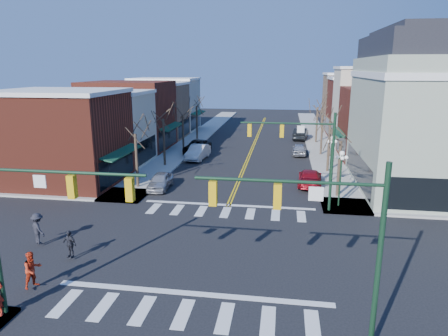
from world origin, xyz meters
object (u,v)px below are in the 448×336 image
at_px(victorian_corner, 439,112).
at_px(car_right_far, 301,134).
at_px(car_right_mid, 299,149).
at_px(car_left_near, 160,181).
at_px(car_left_mid, 198,152).
at_px(lamppost_corner, 341,169).
at_px(car_left_far, 197,147).
at_px(pedestrian_red_b, 33,269).
at_px(lamppost_midblock, 331,151).
at_px(pedestrian_dark_a, 70,244).
at_px(pedestrian_dark_b, 38,229).
at_px(car_right_near, 310,178).

bearing_deg(victorian_corner, car_right_far, 113.57).
bearing_deg(car_right_mid, car_left_near, 53.10).
bearing_deg(car_left_mid, car_left_near, -88.37).
distance_m(lamppost_corner, car_right_mid, 18.61).
bearing_deg(car_left_far, pedestrian_red_b, -90.68).
height_order(lamppost_midblock, car_right_mid, lamppost_midblock).
bearing_deg(lamppost_midblock, pedestrian_red_b, -127.48).
bearing_deg(pedestrian_dark_a, car_left_far, 106.36).
bearing_deg(pedestrian_dark_a, car_left_near, 104.33).
relative_size(car_left_far, car_right_mid, 1.39).
bearing_deg(lamppost_midblock, pedestrian_dark_b, -138.80).
distance_m(lamppost_corner, pedestrian_dark_a, 18.98).
bearing_deg(car_right_near, car_left_mid, -31.54).
height_order(car_right_near, car_right_far, car_right_far).
bearing_deg(lamppost_corner, victorian_corner, 35.86).
height_order(car_right_near, car_right_mid, car_right_near).
bearing_deg(car_left_near, car_right_mid, 49.74).
height_order(car_left_near, car_right_mid, car_right_mid).
relative_size(lamppost_midblock, car_left_near, 1.07).
xyz_separation_m(lamppost_corner, car_left_far, (-14.60, 17.43, -2.17)).
bearing_deg(pedestrian_red_b, car_left_near, 24.44).
height_order(lamppost_corner, lamppost_midblock, same).
height_order(car_left_mid, pedestrian_dark_a, pedestrian_dark_a).
bearing_deg(lamppost_midblock, car_right_mid, 101.17).
bearing_deg(pedestrian_dark_b, car_left_mid, -67.19).
distance_m(lamppost_midblock, car_left_mid, 16.05).
xyz_separation_m(lamppost_midblock, car_right_far, (-1.80, 22.65, -2.12)).
xyz_separation_m(car_left_far, pedestrian_red_b, (-1.01, -31.29, 0.25)).
bearing_deg(victorian_corner, lamppost_midblock, 176.55).
xyz_separation_m(car_right_near, pedestrian_dark_a, (-13.70, -16.31, 0.21)).
relative_size(victorian_corner, car_left_mid, 2.88).
bearing_deg(car_right_near, victorian_corner, -173.01).
height_order(car_left_mid, car_right_near, car_left_mid).
height_order(victorian_corner, pedestrian_dark_a, victorian_corner).
height_order(car_right_far, pedestrian_dark_b, pedestrian_dark_b).
xyz_separation_m(lamppost_corner, car_right_near, (-1.80, 5.56, -2.25)).
distance_m(car_right_near, car_right_far, 23.60).
bearing_deg(car_right_near, lamppost_corner, 112.43).
relative_size(pedestrian_dark_a, pedestrian_dark_b, 0.83).
xyz_separation_m(car_left_mid, pedestrian_dark_b, (-4.35, -23.75, 0.27)).
height_order(victorian_corner, car_right_far, victorian_corner).
bearing_deg(car_left_near, victorian_corner, 6.14).
bearing_deg(car_left_far, car_right_mid, 5.35).
height_order(pedestrian_red_b, pedestrian_dark_a, pedestrian_red_b).
bearing_deg(lamppost_corner, car_right_far, 93.53).
distance_m(car_right_far, pedestrian_dark_a, 42.20).
height_order(lamppost_midblock, pedestrian_red_b, lamppost_midblock).
relative_size(car_right_near, car_right_mid, 1.21).
relative_size(car_right_near, pedestrian_dark_b, 2.65).
distance_m(pedestrian_red_b, pedestrian_dark_a, 3.11).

